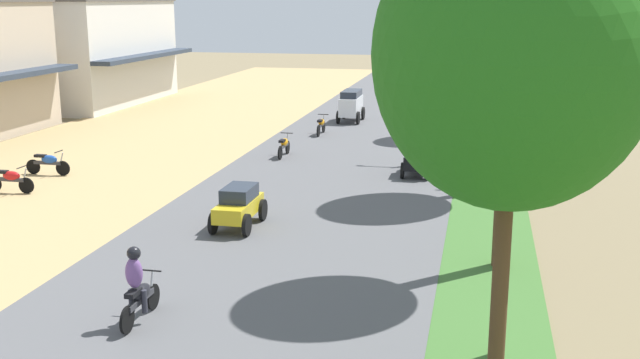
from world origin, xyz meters
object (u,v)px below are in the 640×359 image
Objects in this scene: parked_motorbike_fourth at (10,179)px; median_tree_nearest at (513,55)px; streetlamp_mid at (497,45)px; car_van_white at (351,104)px; streetlamp_near at (511,99)px; car_sedan_yellow at (239,205)px; utility_pole_near at (583,49)px; parked_motorbike_fifth at (48,162)px; motorbike_ahead_third at (321,124)px; motorbike_ahead_second at (284,145)px; car_hatchback_black at (417,157)px; motorbike_foreground_rider at (138,287)px; streetlamp_far at (494,39)px.

median_tree_nearest reaches higher than parked_motorbike_fourth.
streetlamp_mid is 3.35× the size of car_van_white.
streetlamp_near is 10.76m from car_sedan_yellow.
streetlamp_mid is at bearing 135.59° from utility_pole_near.
parked_motorbike_fifth is 10.44m from car_sedan_yellow.
median_tree_nearest is at bearing -36.45° from parked_motorbike_fourth.
motorbike_ahead_third is (-11.17, 6.30, -4.19)m from utility_pole_near.
motorbike_ahead_third is at bearing 85.67° from motorbike_ahead_second.
streetlamp_near reaches higher than motorbike_ahead_third.
motorbike_ahead_second is (-5.77, 2.29, -0.17)m from car_hatchback_black.
streetlamp_mid is (16.40, 7.37, 4.14)m from parked_motorbike_fifth.
streetlamp_near reaches higher than car_sedan_yellow.
car_sedan_yellow is (8.94, -2.27, 0.19)m from parked_motorbike_fourth.
utility_pole_near is 5.08× the size of motorbike_ahead_second.
median_tree_nearest is at bearing -21.13° from motorbike_foreground_rider.
car_hatchback_black reaches higher than motorbike_ahead_third.
utility_pole_near is at bearing -3.63° from motorbike_ahead_second.
median_tree_nearest reaches higher than motorbike_ahead_second.
streetlamp_far reaches higher than motorbike_foreground_rider.
car_hatchback_black is 15.35m from motorbike_foreground_rider.
car_van_white is 1.34× the size of motorbike_foreground_rider.
motorbike_foreground_rider reaches higher than car_sedan_yellow.
streetlamp_near is at bearing -43.23° from car_sedan_yellow.
streetlamp_far is (16.18, 19.44, 3.91)m from parked_motorbike_fourth.
streetlamp_near is at bearing -90.00° from streetlamp_mid.
median_tree_nearest is 0.94× the size of streetlamp_near.
motorbike_ahead_third is at bearing 109.85° from streetlamp_near.
car_hatchback_black is at bearing 11.69° from parked_motorbike_fifth.
streetlamp_mid is at bearing 59.67° from car_sedan_yellow.
car_hatchback_black is at bearing -21.63° from motorbike_ahead_second.
parked_motorbike_fifth is 0.22× the size of streetlamp_mid.
car_sedan_yellow is at bearing -119.77° from car_hatchback_black.
streetlamp_far is 3.37× the size of car_sedan_yellow.
car_sedan_yellow is at bearing 126.62° from median_tree_nearest.
median_tree_nearest is 4.40× the size of motorbike_ahead_second.
streetlamp_far is at bearing 90.00° from streetlamp_mid.
streetlamp_far is at bearing 45.52° from parked_motorbike_fifth.
motorbike_foreground_rider reaches higher than parked_motorbike_fifth.
utility_pole_near is 7.24m from car_hatchback_black.
streetlamp_mid is at bearing -22.12° from motorbike_ahead_third.
streetlamp_far reaches higher than car_van_white.
parked_motorbike_fourth is 1.00× the size of parked_motorbike_fifth.
car_sedan_yellow is at bearing -86.81° from motorbike_ahead_third.
parked_motorbike_fourth is at bearing -157.49° from car_hatchback_black.
car_van_white reaches higher than motorbike_ahead_second.
utility_pole_near is at bearing -76.07° from streetlamp_far.
streetlamp_mid is at bearing -45.92° from car_van_white.
parked_motorbike_fifth is at bearing -146.98° from motorbike_ahead_second.
parked_motorbike_fourth is at bearing 165.77° from car_sedan_yellow.
median_tree_nearest reaches higher than motorbike_ahead_third.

